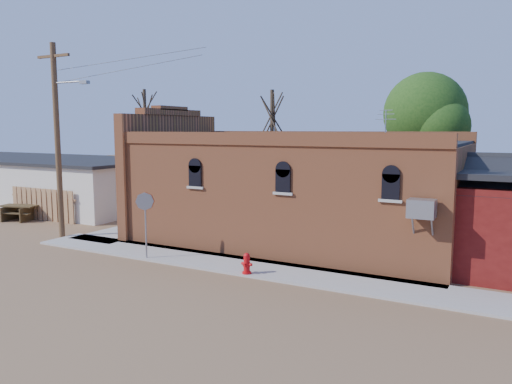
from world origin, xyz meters
The scene contains 14 objects.
ground centered at (0.00, 0.00, 0.00)m, with size 120.00×120.00×0.00m, color brown.
sidewalk_south centered at (1.50, 0.90, 0.04)m, with size 19.00×2.20×0.08m, color #9E9991.
sidewalk_west centered at (-6.30, 6.00, 0.04)m, with size 2.60×10.00×0.08m, color #9E9991.
brick_bar centered at (1.64, 5.49, 2.34)m, with size 16.40×7.97×6.30m.
storage_building centered at (-19.00, 8.00, 1.60)m, with size 20.40×8.40×3.17m.
wood_fence centered at (-12.80, 3.80, 0.90)m, with size 5.20×0.10×1.80m, color #986644, non-canonical shape.
utility_pole centered at (-8.14, 1.20, 4.77)m, with size 3.12×0.26×9.00m.
tree_bare_near centered at (-3.00, 13.00, 5.96)m, with size 2.80×2.80×7.65m.
tree_bare_far centered at (-14.00, 14.00, 6.36)m, with size 2.80×2.80×8.16m.
tree_leafy centered at (6.00, 13.50, 5.93)m, with size 4.40×4.40×8.15m.
fire_hydrant centered at (2.54, 0.00, 0.44)m, with size 0.41×0.38×0.74m.
stop_sign centered at (-2.00, 0.00, 2.08)m, with size 0.60×0.47×2.60m.
trash_barrel centered at (-6.56, 3.89, 0.43)m, with size 0.46×0.46×0.71m, color navy.
picnic_table centered at (-13.96, 3.20, 0.56)m, with size 2.41×2.05×0.86m.
Camera 1 is at (10.93, -14.81, 5.15)m, focal length 35.00 mm.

